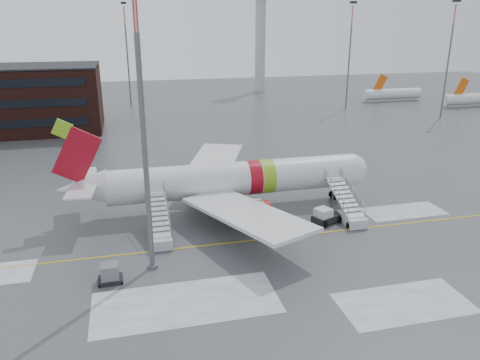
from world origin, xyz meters
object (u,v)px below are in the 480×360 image
object	(u,v)px
pushback_tug	(325,216)
light_mast_near	(143,123)
airliner	(227,180)
uld_container	(110,274)
airstair_fwd	(349,212)
airstair_aft	(160,231)

from	to	relation	value
pushback_tug	light_mast_near	xyz separation A→B (m)	(-18.28, -5.16, 11.96)
airliner	pushback_tug	world-z (taller)	airliner
airliner	pushback_tug	size ratio (longest dim) A/B	10.41
airliner	uld_container	world-z (taller)	airliner
uld_container	airliner	bearing A→B (deg)	45.96
airstair_fwd	light_mast_near	world-z (taller)	light_mast_near
light_mast_near	airstair_aft	bearing A→B (deg)	78.17
airstair_fwd	pushback_tug	size ratio (longest dim) A/B	2.29
pushback_tug	uld_container	world-z (taller)	pushback_tug
airstair_fwd	light_mast_near	size ratio (longest dim) A/B	0.31
airstair_aft	pushback_tug	bearing A→B (deg)	0.42
airstair_fwd	airstair_aft	xyz separation A→B (m)	(-19.89, 0.00, 0.00)
airliner	airstair_aft	world-z (taller)	airliner
airstair_aft	light_mast_near	size ratio (longest dim) A/B	0.31
uld_container	light_mast_near	distance (m)	12.56
airliner	uld_container	xyz separation A→B (m)	(-12.67, -13.10, -2.67)
airliner	airstair_fwd	world-z (taller)	airliner
pushback_tug	light_mast_near	world-z (taller)	light_mast_near
airliner	uld_container	bearing A→B (deg)	-134.04
light_mast_near	airliner	bearing A→B (deg)	51.57
airstair_aft	uld_container	bearing A→B (deg)	-124.68
airstair_fwd	airliner	bearing A→B (deg)	150.95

